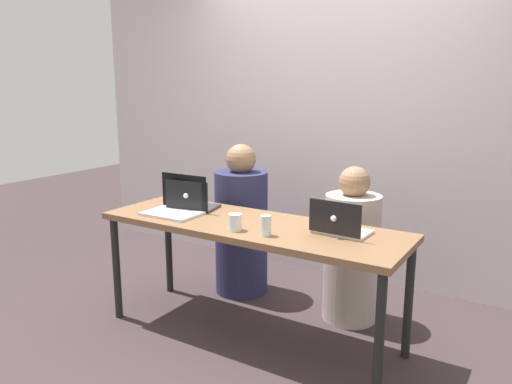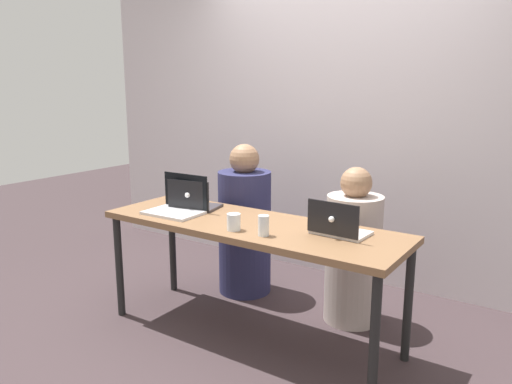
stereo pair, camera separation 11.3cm
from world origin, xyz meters
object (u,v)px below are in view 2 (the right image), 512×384
(person_on_left, at_px, (245,227))
(water_glass_center, at_px, (234,223))
(laptop_back_left, at_px, (194,202))
(laptop_front_left, at_px, (178,205))
(person_on_right, at_px, (353,254))
(water_glass_right, at_px, (264,227))
(laptop_back_right, at_px, (338,228))

(person_on_left, xyz_separation_m, water_glass_center, (0.45, -0.74, 0.28))
(person_on_left, xyz_separation_m, laptop_back_left, (-0.07, -0.49, 0.28))
(laptop_front_left, bearing_deg, laptop_back_left, 79.53)
(person_on_right, relative_size, laptop_front_left, 2.88)
(person_on_right, xyz_separation_m, water_glass_center, (-0.43, -0.74, 0.32))
(laptop_back_left, distance_m, water_glass_center, 0.58)
(water_glass_right, bearing_deg, person_on_right, 72.68)
(person_on_right, height_order, laptop_front_left, person_on_right)
(person_on_right, bearing_deg, person_on_left, -14.06)
(laptop_front_left, distance_m, water_glass_center, 0.55)
(person_on_left, distance_m, person_on_right, 0.88)
(laptop_back_left, xyz_separation_m, water_glass_center, (0.52, -0.25, -0.00))
(laptop_back_left, bearing_deg, person_on_left, -109.93)
(laptop_back_right, xyz_separation_m, water_glass_right, (-0.34, -0.24, 0.01))
(person_on_right, xyz_separation_m, laptop_front_left, (-0.97, -0.62, 0.33))
(person_on_right, bearing_deg, laptop_back_left, 13.17)
(laptop_front_left, bearing_deg, person_on_right, 31.35)
(water_glass_center, bearing_deg, laptop_front_left, 167.69)
(person_on_left, relative_size, laptop_back_right, 3.59)
(laptop_back_right, height_order, water_glass_right, laptop_back_right)
(person_on_left, height_order, laptop_back_left, person_on_left)
(water_glass_center, bearing_deg, water_glass_right, 1.83)
(person_on_left, height_order, laptop_front_left, person_on_left)
(person_on_left, height_order, water_glass_center, person_on_left)
(laptop_back_right, bearing_deg, water_glass_right, 37.61)
(laptop_front_left, bearing_deg, person_on_left, 80.27)
(laptop_back_left, xyz_separation_m, laptop_back_right, (1.06, -0.01, -0.00))
(person_on_left, xyz_separation_m, laptop_front_left, (-0.09, -0.62, 0.29))
(laptop_back_left, distance_m, laptop_front_left, 0.14)
(person_on_left, distance_m, water_glass_center, 0.91)
(laptop_back_right, bearing_deg, laptop_back_left, 2.25)
(water_glass_right, bearing_deg, laptop_back_right, 34.87)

